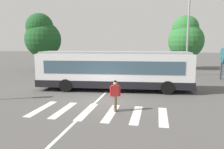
# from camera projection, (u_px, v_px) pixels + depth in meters

# --- Properties ---
(ground_plane) EXTENTS (160.00, 160.00, 0.00)m
(ground_plane) POSITION_uv_depth(u_px,v_px,m) (101.00, 101.00, 13.99)
(ground_plane) COLOR #514F4C
(city_transit_bus) EXTENTS (12.30, 3.70, 3.06)m
(city_transit_bus) POSITION_uv_depth(u_px,v_px,m) (114.00, 70.00, 17.23)
(city_transit_bus) COLOR black
(city_transit_bus) RESTS_ON ground_plane
(pedestrian_crossing_street) EXTENTS (0.56, 0.36, 1.72)m
(pedestrian_crossing_street) POSITION_uv_depth(u_px,v_px,m) (115.00, 94.00, 11.84)
(pedestrian_crossing_street) COLOR brown
(pedestrian_crossing_street) RESTS_ON ground_plane
(parked_car_blue) EXTENTS (2.25, 4.65, 1.35)m
(parked_car_blue) POSITION_uv_depth(u_px,v_px,m) (84.00, 66.00, 28.49)
(parked_car_blue) COLOR black
(parked_car_blue) RESTS_ON ground_plane
(parked_car_charcoal) EXTENTS (2.02, 4.57, 1.35)m
(parked_car_charcoal) POSITION_uv_depth(u_px,v_px,m) (103.00, 67.00, 27.63)
(parked_car_charcoal) COLOR black
(parked_car_charcoal) RESTS_ON ground_plane
(parked_car_teal) EXTENTS (2.01, 4.57, 1.35)m
(parked_car_teal) POSITION_uv_depth(u_px,v_px,m) (124.00, 67.00, 27.36)
(parked_car_teal) COLOR black
(parked_car_teal) RESTS_ON ground_plane
(parked_car_champagne) EXTENTS (2.12, 4.61, 1.35)m
(parked_car_champagne) POSITION_uv_depth(u_px,v_px,m) (146.00, 67.00, 26.85)
(parked_car_champagne) COLOR black
(parked_car_champagne) RESTS_ON ground_plane
(twin_arm_street_lamp) EXTENTS (3.82, 0.32, 9.60)m
(twin_arm_street_lamp) POSITION_uv_depth(u_px,v_px,m) (188.00, 24.00, 24.23)
(twin_arm_street_lamp) COLOR #939399
(twin_arm_street_lamp) RESTS_ON ground_plane
(background_tree_left) EXTENTS (4.83, 4.83, 7.71)m
(background_tree_left) POSITION_uv_depth(u_px,v_px,m) (42.00, 36.00, 29.39)
(background_tree_left) COLOR brown
(background_tree_left) RESTS_ON ground_plane
(background_tree_right) EXTENTS (4.98, 4.98, 7.64)m
(background_tree_right) POSITION_uv_depth(u_px,v_px,m) (186.00, 37.00, 30.96)
(background_tree_right) COLOR brown
(background_tree_right) RESTS_ON ground_plane
(crosswalk_painted_stripes) EXTENTS (7.23, 3.06, 0.01)m
(crosswalk_painted_stripes) POSITION_uv_depth(u_px,v_px,m) (99.00, 112.00, 11.75)
(crosswalk_painted_stripes) COLOR silver
(crosswalk_painted_stripes) RESTS_ON ground_plane
(lane_center_line) EXTENTS (0.16, 24.00, 0.01)m
(lane_center_line) POSITION_uv_depth(u_px,v_px,m) (104.00, 94.00, 15.99)
(lane_center_line) COLOR silver
(lane_center_line) RESTS_ON ground_plane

